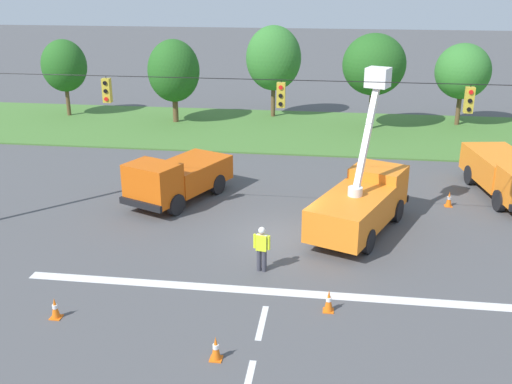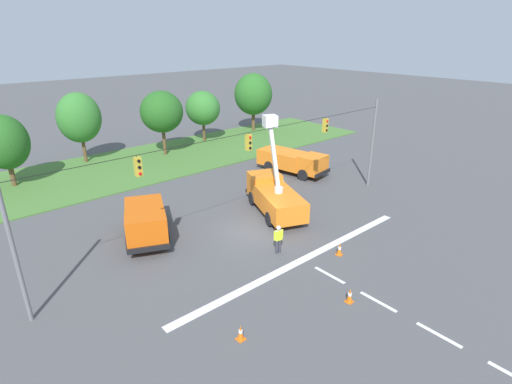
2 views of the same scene
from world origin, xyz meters
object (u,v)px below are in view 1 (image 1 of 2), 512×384
Objects in this scene: tree_east at (374,65)px; traffic_cone_foreground_right at (55,308)px; tree_centre at (274,58)px; utility_truck_support_near at (177,177)px; utility_truck_bucket_lift at (362,200)px; road_worker at (262,246)px; traffic_cone_mid_left at (449,199)px; tree_west at (174,71)px; traffic_cone_mid_right at (329,301)px; tree_far_west at (64,66)px; utility_truck_support_far at (507,174)px; tree_far_east at (463,71)px; traffic_cone_foreground_left at (216,348)px.

tree_east reaches higher than traffic_cone_foreground_right.
utility_truck_support_near is (-2.63, -18.33, -3.28)m from tree_centre.
utility_truck_bucket_lift is 3.92× the size of road_worker.
road_worker is 2.37× the size of traffic_cone_mid_left.
tree_west reaches higher than road_worker.
traffic_cone_mid_right is (11.80, -24.78, -3.43)m from tree_west.
tree_far_west is at bearing 128.56° from traffic_cone_mid_right.
utility_truck_support_far reaches higher than road_worker.
tree_far_east is 7.84× the size of traffic_cone_mid_left.
traffic_cone_mid_left is at bearing -148.70° from utility_truck_support_far.
tree_far_east is at bearing 79.13° from traffic_cone_mid_left.
tree_centre reaches higher than road_worker.
tree_west is at bearing 96.73° from traffic_cone_foreground_right.
road_worker is (-4.85, -22.18, -3.55)m from tree_east.
traffic_cone_mid_right is at bearing 44.41° from traffic_cone_foreground_left.
traffic_cone_foreground_left is (-5.45, -27.76, -4.17)m from tree_east.
traffic_cone_mid_left is at bearing 4.42° from utility_truck_support_near.
tree_west is 14.13m from tree_east.
utility_truck_support_far is (15.92, 2.80, 0.00)m from utility_truck_support_near.
traffic_cone_mid_right is at bearing -44.73° from road_worker.
traffic_cone_mid_right is (-1.19, -6.82, -0.99)m from utility_truck_bucket_lift.
utility_truck_support_far is at bearing -25.39° from tree_far_west.
traffic_cone_foreground_right is 0.94× the size of traffic_cone_mid_right.
tree_far_west is 29.52m from road_worker.
utility_truck_support_near is at bearing 129.24° from traffic_cone_mid_right.
utility_truck_support_far is at bearing 38.60° from traffic_cone_foreground_right.
tree_far_east is 0.85× the size of utility_truck_bucket_lift.
tree_far_east is (13.49, -0.85, -0.54)m from tree_centre.
traffic_cone_foreground_left reaches higher than traffic_cone_mid_left.
tree_far_west reaches higher than traffic_cone_foreground_right.
utility_truck_support_far is (13.29, -15.53, -3.28)m from tree_centre.
road_worker is 2.33× the size of traffic_cone_foreground_left.
utility_truck_support_near is 11.92m from traffic_cone_mid_right.
road_worker reaches higher than traffic_cone_foreground_left.
tree_far_west is 3.29× the size of road_worker.
utility_truck_bucket_lift is (-7.41, -19.88, -2.54)m from tree_far_east.
traffic_cone_foreground_right is at bearing -83.27° from tree_west.
traffic_cone_mid_left is at bearing -40.22° from tree_west.
utility_truck_support_far is 9.04× the size of traffic_cone_foreground_left.
tree_east is 6.62m from tree_far_east.
traffic_cone_mid_left is at bearing -100.87° from tree_far_east.
utility_truck_support_far is 9.18× the size of traffic_cone_mid_left.
tree_west is 3.42× the size of road_worker.
tree_far_east is 0.94× the size of utility_truck_support_near.
tree_east is 8.89× the size of traffic_cone_mid_left.
tree_far_west is at bearing 177.36° from tree_east.
traffic_cone_foreground_right is at bearing -66.59° from tree_far_west.
traffic_cone_foreground_left is at bearing -96.16° from road_worker.
utility_truck_support_near is at bearing -74.66° from tree_west.
utility_truck_support_near is (13.00, -16.53, -2.68)m from tree_far_west.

